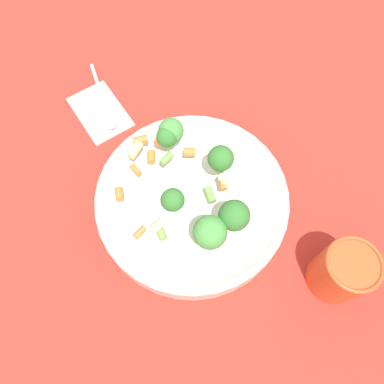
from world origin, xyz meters
name	(u,v)px	position (x,y,z in m)	size (l,w,h in m)	color
ground_plane	(192,206)	(0.00, 0.00, 0.00)	(3.00, 3.00, 0.00)	#B72D23
bowl	(192,200)	(0.00, 0.00, 0.02)	(0.30, 0.30, 0.04)	silver
pasta_salad	(198,185)	(0.00, -0.01, 0.08)	(0.22, 0.19, 0.07)	#8CB766
cup	(343,271)	(-0.16, -0.18, 0.05)	(0.08, 0.08, 0.09)	#CC4C23
napkin	(100,111)	(0.22, 0.12, 0.00)	(0.14, 0.12, 0.01)	white
spoon	(106,108)	(0.22, 0.11, 0.01)	(0.15, 0.03, 0.01)	silver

